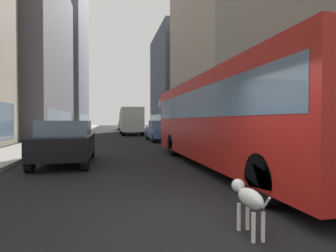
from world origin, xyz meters
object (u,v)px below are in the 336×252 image
object	(u,v)px
pedestrian_with_handbag	(332,141)
box_truck	(131,120)
pedestrian_in_coat	(265,135)
car_blue_hatchback	(161,131)
transit_bus	(228,116)
car_white_van	(123,125)
car_black_suv	(66,142)
dalmatian_dog	(248,198)

from	to	relation	value
pedestrian_with_handbag	box_truck	bearing A→B (deg)	99.57
box_truck	pedestrian_in_coat	distance (m)	21.65
car_blue_hatchback	pedestrian_with_handbag	xyz separation A→B (m)	(2.58, -14.26, 0.19)
transit_bus	box_truck	distance (m)	23.08
car_white_van	pedestrian_with_handbag	size ratio (longest dim) A/B	2.54
car_white_van	car_black_suv	world-z (taller)	same
car_black_suv	pedestrian_with_handbag	xyz separation A→B (m)	(8.18, -3.79, 0.19)
dalmatian_dog	car_blue_hatchback	bearing A→B (deg)	83.35
car_white_van	car_black_suv	bearing A→B (deg)	-96.02
car_blue_hatchback	dalmatian_dog	distance (m)	17.90
car_white_van	dalmatian_dog	size ratio (longest dim) A/B	4.45
car_white_van	car_black_suv	distance (m)	38.12
car_black_suv	pedestrian_with_handbag	bearing A→B (deg)	-24.83
pedestrian_in_coat	dalmatian_dog	bearing A→B (deg)	-122.89
pedestrian_with_handbag	dalmatian_dog	bearing A→B (deg)	-142.90
car_white_van	dalmatian_dog	world-z (taller)	car_white_van
car_black_suv	box_truck	bearing A→B (deg)	79.23
box_truck	transit_bus	bearing A→B (deg)	-86.03
transit_bus	car_white_van	bearing A→B (deg)	92.30
car_blue_hatchback	pedestrian_with_handbag	world-z (taller)	pedestrian_with_handbag
car_white_van	dalmatian_dog	xyz separation A→B (m)	(-0.47, -45.22, -0.31)
car_black_suv	pedestrian_with_handbag	distance (m)	9.02
car_black_suv	box_truck	xyz separation A→B (m)	(4.00, 21.02, 0.84)
pedestrian_with_handbag	car_black_suv	bearing A→B (deg)	155.17
car_blue_hatchback	box_truck	world-z (taller)	box_truck
pedestrian_with_handbag	pedestrian_in_coat	world-z (taller)	same
dalmatian_dog	pedestrian_with_handbag	world-z (taller)	pedestrian_with_handbag
transit_bus	car_blue_hatchback	xyz separation A→B (m)	(0.00, 12.48, -0.95)
box_truck	car_blue_hatchback	bearing A→B (deg)	-81.37
transit_bus	car_blue_hatchback	distance (m)	12.52
pedestrian_in_coat	box_truck	bearing A→B (deg)	100.95
car_white_van	pedestrian_in_coat	size ratio (longest dim) A/B	2.54
box_truck	car_white_van	bearing A→B (deg)	90.00
dalmatian_dog	pedestrian_in_coat	distance (m)	8.45
transit_bus	pedestrian_in_coat	bearing A→B (deg)	35.43
car_blue_hatchback	car_white_van	distance (m)	27.48
transit_bus	dalmatian_dog	xyz separation A→B (m)	(-2.07, -5.30, -1.26)
transit_bus	car_black_suv	size ratio (longest dim) A/B	2.69
box_truck	dalmatian_dog	world-z (taller)	box_truck
car_black_suv	pedestrian_in_coat	bearing A→B (deg)	-1.56
pedestrian_in_coat	transit_bus	bearing A→B (deg)	-144.57
car_blue_hatchback	car_white_van	world-z (taller)	same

